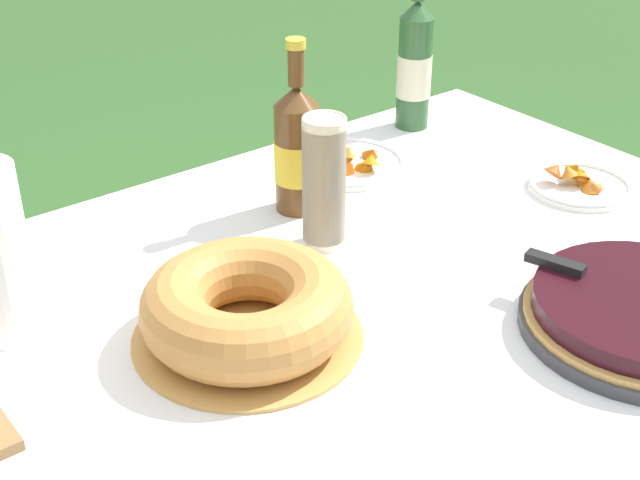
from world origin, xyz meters
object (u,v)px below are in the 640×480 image
object	(u,v)px
cup_stack	(324,183)
cider_bottle_green	(415,65)
serving_knife	(629,287)
snack_plate_right	(348,162)
bundt_cake	(247,309)
cider_bottle_amber	(297,149)
snack_plate_near	(579,183)

from	to	relation	value
cup_stack	cider_bottle_green	xyz separation A→B (m)	(0.47, 0.29, 0.03)
serving_knife	cider_bottle_green	distance (m)	0.80
cup_stack	serving_knife	bearing A→B (deg)	-66.42
cup_stack	snack_plate_right	bearing A→B (deg)	43.00
serving_knife	cider_bottle_green	bearing A→B (deg)	142.78
bundt_cake	cup_stack	bearing A→B (deg)	30.22
cider_bottle_green	snack_plate_right	world-z (taller)	cider_bottle_green
cider_bottle_green	cider_bottle_amber	distance (m)	0.46
serving_knife	bundt_cake	xyz separation A→B (m)	(-0.45, 0.31, -0.01)
serving_knife	cup_stack	distance (m)	0.50
cider_bottle_green	snack_plate_right	xyz separation A→B (m)	(-0.25, -0.08, -0.13)
snack_plate_right	snack_plate_near	bearing A→B (deg)	-50.78
cider_bottle_green	snack_plate_near	distance (m)	0.45
bundt_cake	snack_plate_right	xyz separation A→B (m)	(0.48, 0.36, -0.04)
bundt_cake	snack_plate_right	distance (m)	0.60
serving_knife	snack_plate_near	size ratio (longest dim) A/B	1.89
cider_bottle_amber	snack_plate_near	world-z (taller)	cider_bottle_amber
bundt_cake	cup_stack	distance (m)	0.30
cider_bottle_amber	snack_plate_right	xyz separation A→B (m)	(0.18, 0.08, -0.10)
snack_plate_near	snack_plate_right	world-z (taller)	snack_plate_near
serving_knife	cup_stack	xyz separation A→B (m)	(-0.20, 0.45, 0.05)
cup_stack	bundt_cake	bearing A→B (deg)	-149.78
cup_stack	snack_plate_right	world-z (taller)	cup_stack
cider_bottle_green	cider_bottle_amber	size ratio (longest dim) A/B	1.14
bundt_cake	snack_plate_right	size ratio (longest dim) A/B	1.43
serving_knife	cider_bottle_amber	size ratio (longest dim) A/B	1.17
cider_bottle_amber	cup_stack	bearing A→B (deg)	-108.04
snack_plate_near	snack_plate_right	size ratio (longest dim) A/B	0.84
cup_stack	snack_plate_near	world-z (taller)	cup_stack
cup_stack	cider_bottle_green	size ratio (longest dim) A/B	0.64
cider_bottle_green	snack_plate_right	bearing A→B (deg)	-161.72
cider_bottle_amber	snack_plate_near	size ratio (longest dim) A/B	1.63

